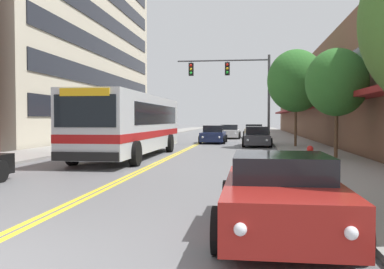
{
  "coord_description": "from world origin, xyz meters",
  "views": [
    {
      "loc": [
        3.82,
        -4.63,
        1.83
      ],
      "look_at": [
        -0.49,
        27.57,
        0.7
      ],
      "focal_mm": 40.0,
      "sensor_mm": 36.0,
      "label": 1
    }
  ],
  "objects": [
    {
      "name": "car_dark_grey_parked_right_mid",
      "position": [
        4.34,
        25.12,
        0.62
      ],
      "size": [
        1.98,
        4.67,
        1.35
      ],
      "color": "#38383D",
      "rests_on": "ground_plane"
    },
    {
      "name": "fire_hydrant",
      "position": [
        5.95,
        10.78,
        0.52
      ],
      "size": [
        0.33,
        0.25,
        0.79
      ],
      "color": "red",
      "rests_on": "sidewalk_right"
    },
    {
      "name": "car_slate_blue_parked_left_far",
      "position": [
        -4.42,
        30.42,
        0.63
      ],
      "size": [
        2.13,
        4.43,
        1.36
      ],
      "color": "#475675",
      "rests_on": "ground_plane"
    },
    {
      "name": "car_champagne_moving_third",
      "position": [
        0.71,
        44.73,
        0.56
      ],
      "size": [
        2.1,
        4.92,
        1.17
      ],
      "color": "beige",
      "rests_on": "ground_plane"
    },
    {
      "name": "sidewalk_left",
      "position": [
        -7.24,
        37.0,
        0.06
      ],
      "size": [
        3.47,
        106.0,
        0.13
      ],
      "color": "gray",
      "rests_on": "ground_plane"
    },
    {
      "name": "car_beige_parked_right_far",
      "position": [
        4.29,
        38.96,
        0.64
      ],
      "size": [
        2.13,
        4.75,
        1.36
      ],
      "color": "#BCAD89",
      "rests_on": "ground_plane"
    },
    {
      "name": "centre_line",
      "position": [
        0.0,
        37.0,
        0.0
      ],
      "size": [
        0.34,
        106.0,
        0.01
      ],
      "color": "yellow",
      "rests_on": "ground_plane"
    },
    {
      "name": "city_bus",
      "position": [
        -1.89,
        15.8,
        1.69
      ],
      "size": [
        2.88,
        12.01,
        2.98
      ],
      "color": "silver",
      "rests_on": "ground_plane"
    },
    {
      "name": "street_tree_right_far",
      "position": [
        6.78,
        23.43,
        4.31
      ],
      "size": [
        3.64,
        3.64,
        6.19
      ],
      "color": "brown",
      "rests_on": "sidewalk_right"
    },
    {
      "name": "storefront_row_right",
      "position": [
        13.2,
        37.0,
        3.79
      ],
      "size": [
        9.1,
        68.0,
        7.58
      ],
      "color": "brown",
      "rests_on": "ground_plane"
    },
    {
      "name": "traffic_signal_mast",
      "position": [
        2.93,
        26.1,
        4.59
      ],
      "size": [
        6.63,
        0.38,
        6.41
      ],
      "color": "#47474C",
      "rests_on": "ground_plane"
    },
    {
      "name": "ground_plane",
      "position": [
        0.0,
        37.0,
        0.0
      ],
      "size": [
        240.0,
        240.0,
        0.0
      ],
      "primitive_type": "plane",
      "color": "slate"
    },
    {
      "name": "office_tower_left",
      "position": [
        -15.21,
        33.58,
        12.27
      ],
      "size": [
        12.08,
        31.28,
        24.55
      ],
      "color": "beige",
      "rests_on": "ground_plane"
    },
    {
      "name": "car_white_moving_lead",
      "position": [
        1.93,
        37.12,
        0.62
      ],
      "size": [
        2.1,
        4.71,
        1.33
      ],
      "color": "white",
      "rests_on": "ground_plane"
    },
    {
      "name": "car_navy_moving_second",
      "position": [
        1.05,
        28.76,
        0.63
      ],
      "size": [
        2.0,
        4.6,
        1.37
      ],
      "color": "#19234C",
      "rests_on": "ground_plane"
    },
    {
      "name": "sidewalk_right",
      "position": [
        7.24,
        37.0,
        0.06
      ],
      "size": [
        3.47,
        106.0,
        0.13
      ],
      "color": "gray",
      "rests_on": "ground_plane"
    },
    {
      "name": "street_tree_right_mid",
      "position": [
        7.68,
        15.14,
        3.49
      ],
      "size": [
        2.75,
        2.75,
        4.88
      ],
      "color": "brown",
      "rests_on": "sidewalk_right"
    },
    {
      "name": "car_red_parked_right_foreground",
      "position": [
        4.34,
        2.38,
        0.6
      ],
      "size": [
        2.04,
        4.14,
        1.26
      ],
      "color": "maroon",
      "rests_on": "ground_plane"
    }
  ]
}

